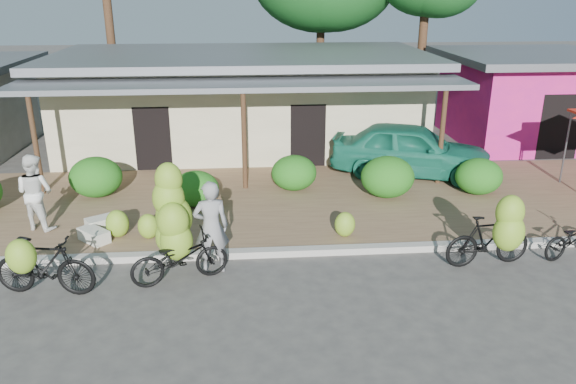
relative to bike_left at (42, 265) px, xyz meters
name	(u,v)px	position (x,y,z in m)	size (l,w,h in m)	color
ground	(249,306)	(3.82, -0.67, -0.64)	(100.00, 100.00, 0.00)	#423F3D
sidewalk	(246,204)	(3.82, 4.33, -0.58)	(60.00, 6.00, 0.12)	olive
curb	(247,253)	(3.82, 1.33, -0.57)	(60.00, 0.25, 0.15)	#A8A399
shop_main	(243,100)	(3.82, 10.26, 1.08)	(13.00, 8.50, 3.35)	beige
shop_pink	(526,96)	(14.32, 10.32, 1.03)	(6.00, 6.00, 3.25)	#DE227A
hedge_1	(96,177)	(-0.21, 5.08, 0.03)	(1.41, 1.27, 1.10)	#205112
hedge_2	(196,189)	(2.53, 4.15, -0.05)	(1.20, 1.08, 0.94)	#205112
hedge_3	(294,173)	(5.18, 5.17, -0.03)	(1.27, 1.14, 0.99)	#205112
hedge_4	(387,177)	(7.65, 4.41, 0.04)	(1.45, 1.30, 1.13)	#205112
hedge_5	(479,176)	(10.21, 4.44, -0.02)	(1.28, 1.15, 1.00)	#205112
bike_left	(42,265)	(0.00, 0.00, 0.00)	(2.02, 1.30, 1.44)	black
bike_center	(175,235)	(2.41, 0.59, 0.25)	(2.04, 1.47, 2.31)	black
bike_right	(494,236)	(8.84, 0.37, 0.10)	(1.91, 1.27, 1.78)	black
bike_far_right	(575,238)	(10.86, 0.77, -0.20)	(1.79, 1.09, 0.89)	black
loose_banana_a	(117,224)	(0.89, 2.33, -0.20)	(0.52, 0.44, 0.65)	#86BA2E
loose_banana_b	(148,226)	(1.60, 2.20, -0.23)	(0.47, 0.40, 0.59)	#86BA2E
loose_banana_c	(345,224)	(6.06, 1.94, -0.23)	(0.47, 0.40, 0.59)	#86BA2E
sack_near	(105,223)	(0.49, 2.83, -0.37)	(0.85, 0.40, 0.30)	beige
sack_far	(94,235)	(0.39, 2.14, -0.38)	(0.75, 0.38, 0.28)	beige
vendor	(211,227)	(3.11, 0.74, 0.34)	(0.71, 0.47, 1.95)	gray
bystander	(35,192)	(-1.06, 2.99, 0.38)	(0.88, 0.69, 1.81)	white
teal_van	(411,149)	(8.80, 6.22, 0.28)	(1.88, 4.68, 1.59)	#186E55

